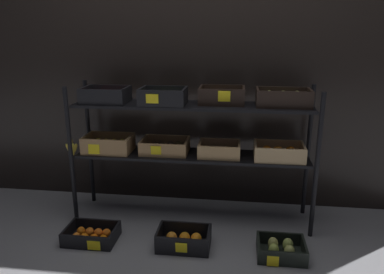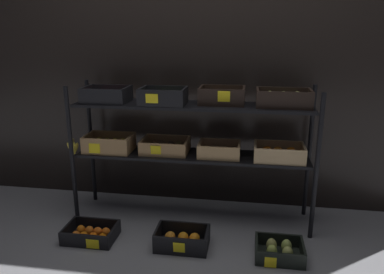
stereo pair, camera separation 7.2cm
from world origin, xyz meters
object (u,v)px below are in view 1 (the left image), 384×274
Objects in this scene: display_rack at (191,128)px; crate_ground_pear at (281,249)px; crate_ground_orange at (183,240)px; crate_ground_tangerine at (92,235)px.

display_rack is 6.02× the size of crate_ground_pear.
crate_ground_pear is (0.64, -0.02, -0.00)m from crate_ground_orange.
display_rack is at bearing 33.73° from crate_ground_tangerine.
crate_ground_orange is (0.00, -0.43, -0.67)m from display_rack.
display_rack is 5.28× the size of crate_ground_tangerine.
crate_ground_orange reaches higher than crate_ground_pear.
crate_ground_pear is at bearing -34.92° from display_rack.
display_rack reaches higher than crate_ground_pear.
crate_ground_tangerine is 0.99× the size of crate_ground_orange.
crate_ground_pear is (0.64, -0.45, -0.68)m from display_rack.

